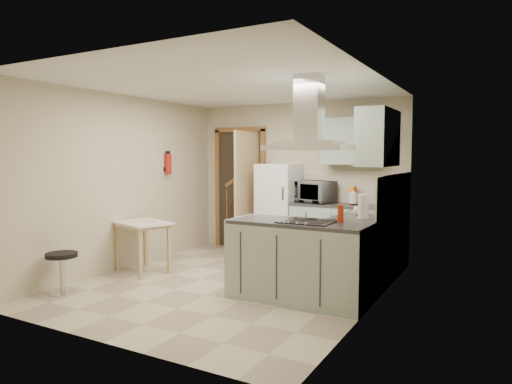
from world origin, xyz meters
The scene contains 28 objects.
floor centered at (0.00, 0.00, 0.00)m, with size 4.20×4.20×0.00m, color #BBB292.
ceiling centered at (0.00, 0.00, 2.50)m, with size 4.20×4.20×0.00m, color silver.
back_wall centered at (0.00, 2.10, 1.25)m, with size 3.60×3.60×0.00m, color #BCB192.
left_wall centered at (-1.80, 0.00, 1.25)m, with size 4.20×4.20×0.00m, color #BCB192.
right_wall centered at (1.80, 0.00, 1.25)m, with size 4.20×4.20×0.00m, color #BCB192.
doorway centered at (-1.10, 2.07, 1.05)m, with size 1.10×0.12×2.10m, color brown.
fridge centered at (-0.20, 1.80, 0.75)m, with size 0.60×0.60×1.50m, color white.
counter_back centered at (0.66, 1.80, 0.45)m, with size 1.08×0.60×0.90m, color #9EB2A0.
counter_right centered at (1.50, 1.12, 0.45)m, with size 0.60×1.95×0.90m, color #9EB2A0.
splashback centered at (0.96, 2.09, 1.15)m, with size 1.68×0.02×0.50m, color beige.
wall_cabinet_back centered at (0.95, 1.93, 1.85)m, with size 0.85×0.35×0.70m, color #9EB2A0.
wall_cabinet_right centered at (1.62, 0.85, 1.85)m, with size 0.35×0.90×0.70m, color #9EB2A0.
peninsula centered at (1.02, -0.18, 0.45)m, with size 1.55×0.65×0.90m, color #9EB2A0.
hob centered at (1.12, -0.18, 0.91)m, with size 0.58×0.50×0.01m, color black.
extractor_hood centered at (1.12, -0.18, 1.72)m, with size 0.90×0.55×0.10m, color silver.
sink centered at (1.50, 0.95, 0.91)m, with size 0.45×0.40×0.01m, color silver.
fire_extinguisher centered at (-1.74, 0.90, 1.50)m, with size 0.10×0.10×0.32m, color #B2140F.
drop_leaf_table centered at (-1.40, -0.08, 0.36)m, with size 0.76×0.57×0.71m, color tan.
bentwood_chair centered at (-1.06, 1.86, 0.42)m, with size 0.37×0.37×0.83m, color #51231B.
stool centered at (-1.55, -1.30, 0.25)m, with size 0.36×0.36×0.49m, color black.
microwave centered at (0.38, 1.86, 1.07)m, with size 0.61×0.41×0.34m, color black.
kettle centered at (1.03, 1.82, 1.00)m, with size 0.14×0.14×0.20m, color silver.
cereal_box centered at (0.99, 1.92, 1.03)m, with size 0.07×0.18×0.26m, color orange.
soap_bottle centered at (1.68, 1.45, 0.99)m, with size 0.08×0.08×0.18m, color #A09DA9.
paper_towel centered at (1.59, 0.35, 1.05)m, with size 0.12×0.12×0.30m, color white.
cup centered at (1.47, 0.63, 0.96)m, with size 0.14×0.14×0.11m, color white.
red_bottle centered at (1.45, -0.04, 1.00)m, with size 0.07×0.07×0.19m, color #BB2E10.
book centered at (-1.32, -0.07, 0.76)m, with size 0.14×0.20×0.09m, color maroon.
Camera 1 is at (3.04, -4.84, 1.63)m, focal length 32.00 mm.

